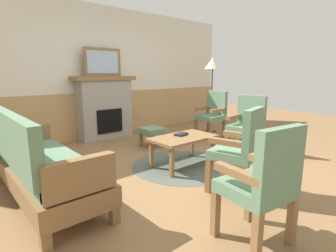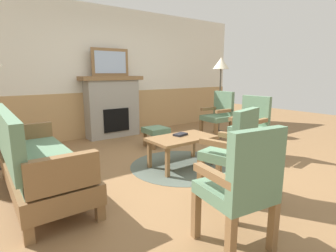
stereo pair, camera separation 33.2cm
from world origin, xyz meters
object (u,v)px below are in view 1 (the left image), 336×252
footstool (152,132)px  coffee_table (183,140)px  fireplace (105,107)px  couch (43,166)px  floor_lamp_by_chairs (213,68)px  armchair_front_left (263,181)px  armchair_front_center (241,147)px  armchair_by_window_left (213,113)px  framed_picture (103,62)px  book_on_table (181,134)px  armchair_near_fireplace (247,122)px

footstool → coffee_table: bearing=-104.3°
fireplace → coffee_table: (0.02, -2.32, -0.27)m
fireplace → couch: fireplace is taller
couch → floor_lamp_by_chairs: (3.99, 1.07, 1.05)m
armchair_front_left → floor_lamp_by_chairs: 4.25m
couch → armchair_front_center: bearing=-34.8°
coffee_table → fireplace: bearing=90.4°
armchair_by_window_left → armchair_front_left: (-2.44, -2.50, 0.00)m
framed_picture → armchair_by_window_left: bearing=-43.1°
coffee_table → floor_lamp_by_chairs: floor_lamp_by_chairs is taller
framed_picture → armchair_front_left: 4.24m
framed_picture → armchair_front_center: 3.52m
coffee_table → floor_lamp_by_chairs: 2.66m
floor_lamp_by_chairs → book_on_table: bearing=-151.0°
book_on_table → framed_picture: bearing=91.4°
couch → armchair_front_left: size_ratio=1.84×
fireplace → armchair_by_window_left: (1.63, -1.53, -0.11)m
fireplace → framed_picture: 0.91m
framed_picture → coffee_table: (0.02, -2.32, -1.17)m
fireplace → framed_picture: size_ratio=1.62×
book_on_table → floor_lamp_by_chairs: 2.56m
couch → book_on_table: (1.93, -0.08, 0.06)m
footstool → armchair_front_left: 3.03m
armchair_front_center → armchair_near_fireplace: bearing=29.7°
fireplace → armchair_front_center: size_ratio=1.33×
framed_picture → couch: 3.08m
armchair_by_window_left → floor_lamp_by_chairs: bearing=42.0°
footstool → armchair_front_left: (-1.11, -2.81, 0.25)m
framed_picture → armchair_front_center: bearing=-92.0°
armchair_front_center → footstool: bearing=79.1°
armchair_front_left → fireplace: bearing=78.6°
framed_picture → fireplace: bearing=-90.0°
framed_picture → armchair_near_fireplace: bearing=-64.7°
framed_picture → armchair_near_fireplace: 3.05m
armchair_near_fireplace → armchair_front_center: 1.56m
framed_picture → armchair_near_fireplace: size_ratio=0.82×
framed_picture → armchair_front_left: size_ratio=0.82×
fireplace → footstool: (0.29, -1.22, -0.37)m
couch → footstool: 2.36m
couch → fireplace: bearing=49.0°
fireplace → armchair_front_center: fireplace is taller
framed_picture → couch: framed_picture is taller
couch → armchair_by_window_left: size_ratio=1.84×
armchair_near_fireplace → floor_lamp_by_chairs: 1.98m
floor_lamp_by_chairs → armchair_front_center: bearing=-134.4°
armchair_near_fireplace → book_on_table: bearing=162.7°
fireplace → coffee_table: fireplace is taller
couch → footstool: couch is taller
armchair_by_window_left → armchair_front_center: size_ratio=1.00×
armchair_near_fireplace → floor_lamp_by_chairs: (0.89, 1.51, 0.91)m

